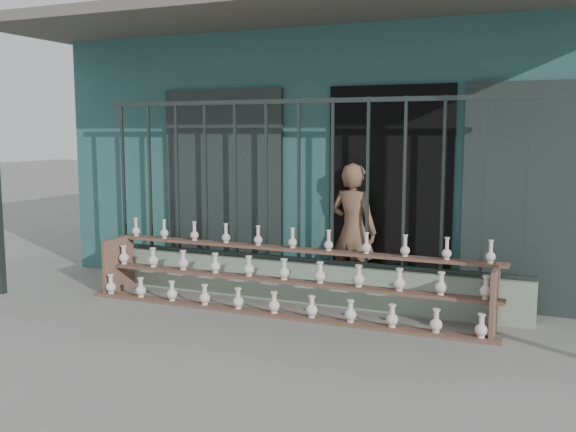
% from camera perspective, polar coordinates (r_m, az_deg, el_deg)
% --- Properties ---
extents(ground, '(60.00, 60.00, 0.00)m').
position_cam_1_polar(ground, '(6.15, -3.71, -10.41)').
color(ground, slate).
extents(workshop_building, '(7.40, 6.60, 3.21)m').
position_cam_1_polar(workshop_building, '(9.82, 7.46, 5.85)').
color(workshop_building, '#275350').
rests_on(workshop_building, ground).
extents(parapet_wall, '(5.00, 0.20, 0.45)m').
position_cam_1_polar(parapet_wall, '(7.23, 0.94, -5.82)').
color(parapet_wall, gray).
rests_on(parapet_wall, ground).
extents(security_fence, '(5.00, 0.04, 1.80)m').
position_cam_1_polar(security_fence, '(7.06, 0.95, 3.10)').
color(security_fence, '#283330').
rests_on(security_fence, parapet_wall).
extents(shelf_rack, '(4.50, 0.68, 0.85)m').
position_cam_1_polar(shelf_rack, '(6.83, -0.44, -5.45)').
color(shelf_rack, brown).
rests_on(shelf_rack, ground).
extents(elderly_woman, '(0.63, 0.49, 1.54)m').
position_cam_1_polar(elderly_woman, '(7.32, 5.83, -1.33)').
color(elderly_woman, brown).
rests_on(elderly_woman, ground).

